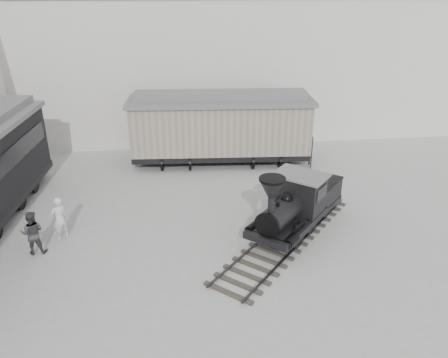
{
  "coord_description": "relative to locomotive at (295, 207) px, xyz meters",
  "views": [
    {
      "loc": [
        -2.47,
        -10.36,
        8.63
      ],
      "look_at": [
        -0.61,
        4.46,
        2.0
      ],
      "focal_mm": 35.0,
      "sensor_mm": 36.0,
      "label": 1
    }
  ],
  "objects": [
    {
      "name": "ground",
      "position": [
        -1.96,
        -3.66,
        -1.06
      ],
      "size": [
        90.0,
        90.0,
        0.0
      ],
      "primitive_type": "plane",
      "color": "#9E9E9B"
    },
    {
      "name": "north_wall",
      "position": [
        -1.96,
        11.32,
        4.49
      ],
      "size": [
        34.0,
        2.51,
        11.0
      ],
      "color": "silver",
      "rests_on": "ground"
    },
    {
      "name": "locomotive",
      "position": [
        0.0,
        0.0,
        0.0
      ],
      "size": [
        6.72,
        7.26,
        2.87
      ],
      "rotation": [
        0.0,
        0.0,
        -0.72
      ],
      "color": "#36302C",
      "rests_on": "ground"
    },
    {
      "name": "boxcar",
      "position": [
        -1.91,
        7.5,
        0.94
      ],
      "size": [
        9.5,
        3.59,
        3.81
      ],
      "rotation": [
        0.0,
        0.0,
        -0.07
      ],
      "color": "black",
      "rests_on": "ground"
    },
    {
      "name": "visitor_a",
      "position": [
        -8.67,
        0.62,
        -0.22
      ],
      "size": [
        0.72,
        0.71,
        1.68
      ],
      "primitive_type": "imported",
      "rotation": [
        0.0,
        0.0,
        3.88
      ],
      "color": "silver",
      "rests_on": "ground"
    },
    {
      "name": "visitor_b",
      "position": [
        -9.39,
        -0.25,
        -0.26
      ],
      "size": [
        0.81,
        0.64,
        1.61
      ],
      "primitive_type": "imported",
      "rotation": [
        0.0,
        0.0,
        3.18
      ],
      "color": "#3A393D",
      "rests_on": "ground"
    }
  ]
}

